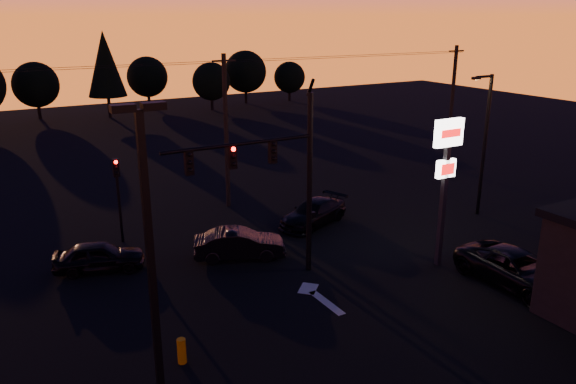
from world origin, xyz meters
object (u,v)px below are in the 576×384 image
at_px(pylon_sign, 446,162).
at_px(suv_parked, 517,269).
at_px(traffic_signal_mast, 277,169).
at_px(parking_lot_light, 151,260).
at_px(streetlight, 484,139).
at_px(bollard, 182,351).
at_px(car_right, 313,213).
at_px(secondary_signal, 118,188).
at_px(car_mid, 239,244).
at_px(car_left, 99,256).

bearing_deg(pylon_sign, suv_parked, -66.79).
distance_m(traffic_signal_mast, parking_lot_light, 10.19).
bearing_deg(suv_parked, streetlight, 51.51).
relative_size(pylon_sign, bollard, 7.68).
bearing_deg(bollard, car_right, 39.40).
height_order(traffic_signal_mast, car_right, traffic_signal_mast).
bearing_deg(traffic_signal_mast, secondary_signal, 123.19).
bearing_deg(streetlight, car_right, 160.23).
bearing_deg(bollard, parking_lot_light, -117.79).
relative_size(bollard, car_mid, 0.21).
xyz_separation_m(parking_lot_light, car_left, (0.78, 11.63, -4.60)).
bearing_deg(car_mid, parking_lot_light, 167.04).
bearing_deg(streetlight, traffic_signal_mast, -173.86).
xyz_separation_m(pylon_sign, car_left, (-13.72, 7.13, -4.24)).
bearing_deg(car_left, bollard, -157.49).
bearing_deg(car_right, car_mid, -91.38).
distance_m(secondary_signal, car_mid, 6.79).
height_order(car_mid, car_right, car_mid).
xyz_separation_m(secondary_signal, pylon_sign, (12.00, -9.99, 2.05)).
bearing_deg(car_left, car_mid, -90.11).
distance_m(secondary_signal, bollard, 11.78).
relative_size(car_left, car_right, 0.86).
relative_size(parking_lot_light, streetlight, 1.14).
relative_size(traffic_signal_mast, car_right, 1.87).
xyz_separation_m(pylon_sign, suv_parked, (1.38, -3.22, -4.17)).
bearing_deg(streetlight, car_mid, 175.16).
distance_m(secondary_signal, parking_lot_light, 14.90).
relative_size(car_left, car_mid, 0.93).
relative_size(car_mid, suv_parked, 0.79).
relative_size(secondary_signal, parking_lot_light, 0.48).
xyz_separation_m(parking_lot_light, bollard, (1.58, 2.99, -4.83)).
relative_size(secondary_signal, suv_parked, 0.81).
xyz_separation_m(secondary_signal, parking_lot_light, (-2.50, -14.49, 2.41)).
bearing_deg(parking_lot_light, secondary_signal, 80.21).
xyz_separation_m(pylon_sign, car_mid, (-7.66, 5.24, -4.21)).
height_order(traffic_signal_mast, car_mid, traffic_signal_mast).
height_order(secondary_signal, parking_lot_light, parking_lot_light).
bearing_deg(car_right, streetlight, 48.21).
relative_size(streetlight, car_right, 1.74).
height_order(secondary_signal, pylon_sign, pylon_sign).
bearing_deg(car_mid, pylon_sign, -102.22).
distance_m(pylon_sign, suv_parked, 5.44).
xyz_separation_m(parking_lot_light, car_right, (12.28, 11.78, -4.60)).
relative_size(streetlight, car_left, 2.02).
xyz_separation_m(traffic_signal_mast, bollard, (-5.82, -4.00, -4.49)).
distance_m(secondary_signal, suv_parked, 18.92).
distance_m(bollard, car_right, 13.85).
bearing_deg(traffic_signal_mast, streetlight, 6.14).
xyz_separation_m(car_left, car_right, (11.50, 0.15, -0.01)).
relative_size(traffic_signal_mast, streetlight, 1.07).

